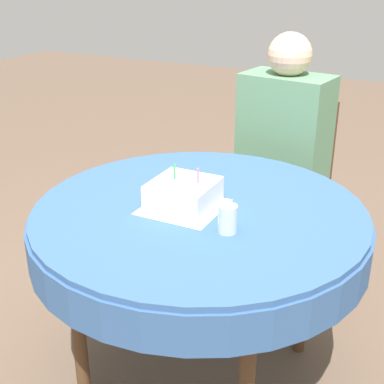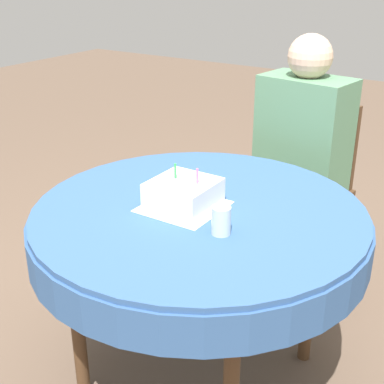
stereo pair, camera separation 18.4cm
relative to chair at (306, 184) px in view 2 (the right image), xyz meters
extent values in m
plane|color=brown|center=(-0.03, -0.95, -0.50)|extent=(12.00, 12.00, 0.00)
cylinder|color=#335689|center=(-0.03, -0.95, 0.23)|extent=(1.16, 1.16, 0.02)
cylinder|color=#335689|center=(-0.03, -0.95, 0.15)|extent=(1.18, 1.18, 0.13)
cylinder|color=#4C331E|center=(-0.35, -1.27, -0.14)|extent=(0.05, 0.05, 0.72)
cylinder|color=#4C331E|center=(-0.35, -0.63, -0.14)|extent=(0.05, 0.05, 0.72)
cylinder|color=#4C331E|center=(0.29, -0.63, -0.14)|extent=(0.05, 0.05, 0.72)
cube|color=#4C331E|center=(-0.01, -0.07, -0.04)|extent=(0.46, 0.46, 0.04)
cube|color=#4C331E|center=(0.02, 0.12, 0.19)|extent=(0.37, 0.08, 0.42)
cylinder|color=#4C331E|center=(-0.21, -0.22, -0.28)|extent=(0.04, 0.04, 0.44)
cylinder|color=#4C331E|center=(0.14, -0.27, -0.28)|extent=(0.04, 0.04, 0.44)
cylinder|color=#4C331E|center=(-0.16, 0.13, -0.28)|extent=(0.04, 0.04, 0.44)
cylinder|color=#4C331E|center=(0.19, 0.08, -0.28)|extent=(0.04, 0.04, 0.44)
cylinder|color=#DBB293|center=(-0.14, -0.22, -0.26)|extent=(0.09, 0.09, 0.48)
cylinder|color=#DBB293|center=(0.07, -0.25, -0.26)|extent=(0.09, 0.09, 0.48)
cube|color=#568460|center=(-0.01, -0.07, 0.26)|extent=(0.44, 0.29, 0.56)
sphere|color=#DBB293|center=(-0.01, -0.07, 0.63)|extent=(0.20, 0.20, 0.20)
cube|color=white|center=(-0.08, -0.97, 0.24)|extent=(0.26, 0.26, 0.00)
cube|color=white|center=(-0.08, -0.97, 0.29)|extent=(0.21, 0.21, 0.09)
cylinder|color=#D166B2|center=(-0.03, -0.96, 0.36)|extent=(0.01, 0.01, 0.05)
cylinder|color=green|center=(-0.12, -0.96, 0.36)|extent=(0.01, 0.01, 0.05)
cylinder|color=silver|center=(0.13, -1.07, 0.28)|extent=(0.06, 0.06, 0.09)
camera|label=1|loc=(0.70, -2.46, 1.03)|focal=50.00mm
camera|label=2|loc=(0.86, -2.36, 1.03)|focal=50.00mm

